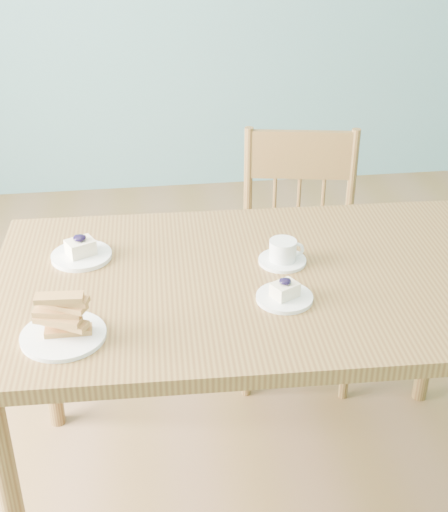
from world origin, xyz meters
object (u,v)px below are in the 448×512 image
Objects in this scene: cheesecake_plate_near at (285,294)px; coffee_cup at (283,253)px; cheesecake_plate_far at (81,252)px; dining_table at (262,300)px; biscotti_plate at (62,323)px; dining_chair at (298,258)px.

coffee_cup is (0.04, 0.20, 0.01)m from cheesecake_plate_near.
coffee_cup is at bearing -10.04° from cheesecake_plate_far.
dining_table is at bearing -132.17° from coffee_cup.
cheesecake_plate_far is (-0.51, 0.17, 0.10)m from dining_table.
biscotti_plate reaches higher than cheesecake_plate_near.
cheesecake_plate_near is 0.72× the size of biscotti_plate.
dining_chair is 5.45× the size of cheesecake_plate_far.
dining_chair is 0.96m from cheesecake_plate_far.
cheesecake_plate_near is at bearing -96.31° from dining_chair.
biscotti_plate is at bearing -94.03° from cheesecake_plate_far.
dining_table is 0.15m from coffee_cup.
cheesecake_plate_near is 0.62m from cheesecake_plate_far.
dining_table is at bearing -102.11° from dining_chair.
biscotti_plate reaches higher than cheesecake_plate_far.
dining_table is 8.73× the size of cheesecake_plate_far.
dining_table is at bearing -18.70° from cheesecake_plate_far.
dining_chair reaches higher than cheesecake_plate_far.
coffee_cup is 0.66× the size of biscotti_plate.
cheesecake_plate_near reaches higher than dining_table.
dining_table is at bearing 105.34° from cheesecake_plate_near.
dining_table is 1.60× the size of dining_chair.
biscotti_plate is at bearing -170.41° from cheesecake_plate_near.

